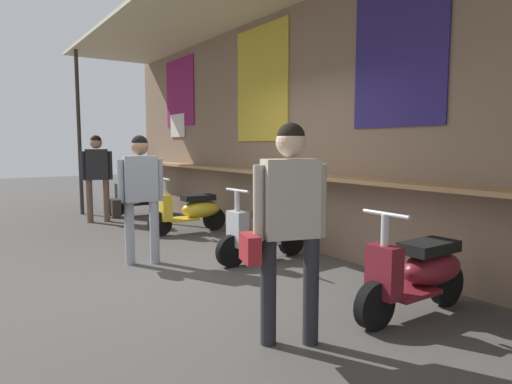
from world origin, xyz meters
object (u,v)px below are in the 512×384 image
at_px(shopper_with_handbag, 288,212).
at_px(shopper_browsing, 97,169).
at_px(scooter_black, 143,197).
at_px(scooter_maroon, 420,272).
at_px(scooter_silver, 268,231).
at_px(scooter_yellow, 192,210).
at_px(shopper_passing, 139,187).

xyz_separation_m(shopper_with_handbag, shopper_browsing, (-6.35, 0.29, 0.03)).
distance_m(scooter_black, shopper_browsing, 1.30).
bearing_deg(shopper_with_handbag, shopper_browsing, -164.86).
bearing_deg(scooter_maroon, shopper_browsing, -80.73).
bearing_deg(scooter_black, scooter_silver, 91.81).
xyz_separation_m(scooter_black, scooter_yellow, (2.40, -0.00, 0.00)).
height_order(scooter_black, shopper_browsing, shopper_browsing).
bearing_deg(scooter_yellow, shopper_browsing, -59.05).
distance_m(scooter_silver, scooter_maroon, 2.31).
distance_m(scooter_silver, shopper_passing, 1.74).
bearing_deg(shopper_browsing, shopper_with_handbag, -167.97).
bearing_deg(shopper_browsing, scooter_yellow, -137.71).
height_order(shopper_browsing, shopper_passing, shopper_browsing).
bearing_deg(scooter_black, scooter_yellow, 91.81).
distance_m(scooter_maroon, shopper_passing, 3.44).
bearing_deg(shopper_browsing, shopper_passing, -171.84).
distance_m(scooter_yellow, scooter_silver, 2.23).
height_order(shopper_with_handbag, shopper_passing, shopper_with_handbag).
relative_size(scooter_black, scooter_yellow, 1.00).
xyz_separation_m(scooter_maroon, shopper_passing, (-3.06, -1.45, 0.60)).
height_order(scooter_maroon, shopper_with_handbag, shopper_with_handbag).
xyz_separation_m(shopper_with_handbag, shopper_passing, (-2.87, -0.11, -0.03)).
xyz_separation_m(scooter_black, shopper_passing, (3.88, -1.45, 0.60)).
bearing_deg(shopper_passing, shopper_with_handbag, 13.29).
relative_size(scooter_maroon, shopper_with_handbag, 0.84).
bearing_deg(scooter_maroon, scooter_yellow, -89.84).
height_order(scooter_black, shopper_passing, shopper_passing).
bearing_deg(scooter_yellow, scooter_black, -86.67).
relative_size(scooter_yellow, scooter_maroon, 1.00).
xyz_separation_m(scooter_maroon, shopper_with_handbag, (-0.19, -1.34, 0.63)).
xyz_separation_m(scooter_black, scooter_silver, (4.63, -0.00, 0.00)).
relative_size(shopper_browsing, shopper_passing, 1.04).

